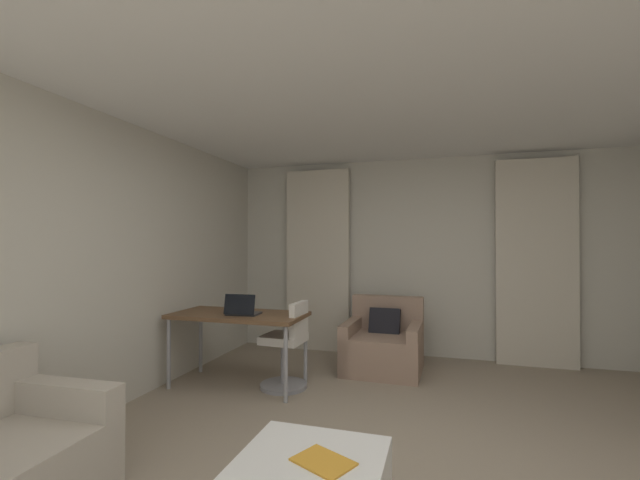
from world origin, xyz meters
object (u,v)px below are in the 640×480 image
object	(u,v)px
armchair	(383,346)
desk	(239,319)
desk_chair	(287,349)
laptop	(242,311)
magazine_open	(323,462)

from	to	relation	value
armchair	desk	size ratio (longest dim) A/B	0.64
armchair	desk_chair	world-z (taller)	desk_chair
laptop	magazine_open	size ratio (longest dim) A/B	0.99
armchair	desk	world-z (taller)	armchair
laptop	armchair	bearing A→B (deg)	38.92
desk	magazine_open	distance (m)	2.44
armchair	desk_chair	distance (m)	1.23
desk	desk_chair	bearing A→B (deg)	8.55
desk_chair	magazine_open	world-z (taller)	desk_chair
desk_chair	magazine_open	size ratio (longest dim) A/B	2.59
desk	magazine_open	size ratio (longest dim) A/B	4.04
armchair	magazine_open	distance (m)	2.88
desk_chair	laptop	size ratio (longest dim) A/B	2.62
desk_chair	magazine_open	distance (m)	2.22
armchair	desk_chair	bearing A→B (deg)	-134.67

